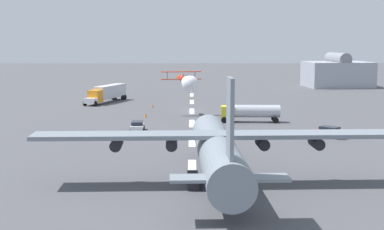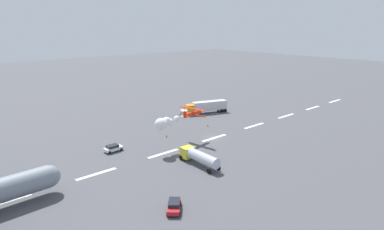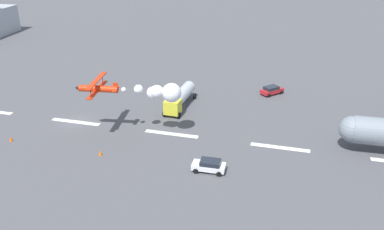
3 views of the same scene
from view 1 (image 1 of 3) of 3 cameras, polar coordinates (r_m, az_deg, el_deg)
name	(u,v)px [view 1 (image 1 of 3)]	position (r m, az deg, el deg)	size (l,w,h in m)	color
ground_plane	(192,111)	(103.40, -0.01, 0.42)	(440.00, 440.00, 0.00)	#4C4C51
runway_stripe_0	(192,85)	(165.26, -0.03, 3.26)	(8.00, 0.90, 0.01)	white
runway_stripe_1	(192,89)	(149.77, -0.03, 2.77)	(8.00, 0.90, 0.01)	white
runway_stripe_2	(192,95)	(134.29, -0.02, 2.17)	(8.00, 0.90, 0.01)	white
runway_stripe_3	(192,102)	(118.83, -0.02, 1.41)	(8.00, 0.90, 0.01)	white
runway_stripe_4	(192,111)	(103.40, -0.01, 0.42)	(8.00, 0.90, 0.01)	white
runway_stripe_5	(192,123)	(88.01, -0.01, -0.91)	(8.00, 0.90, 0.01)	white
runway_stripe_6	(192,141)	(72.69, 0.00, -2.80)	(8.00, 0.90, 0.01)	white
runway_stripe_7	(192,168)	(57.49, 0.02, -5.69)	(8.00, 0.90, 0.01)	white
cargo_transport_plane	(217,148)	(51.69, 2.65, -3.57)	(27.39, 34.93, 10.91)	gray
stunt_biplane_red	(188,82)	(89.69, -0.48, 3.53)	(15.06, 7.34, 2.80)	red
semi_truck_orange	(107,93)	(119.52, -9.07, 2.37)	(15.00, 7.58, 3.70)	silver
fuel_tanker_truck	(249,112)	(89.82, 6.16, 0.35)	(3.08, 9.91, 2.90)	yellow
followme_car_yellow	(137,126)	(80.89, -5.86, -1.16)	(4.12, 2.13, 1.52)	white
airport_staff_sedan	(330,132)	(77.88, 14.58, -1.73)	(4.18, 4.32, 1.52)	#B21E23
hangar_building	(337,73)	(163.35, 15.27, 4.35)	(15.93, 19.08, 10.07)	#9EA3AD
traffic_cone_near	(153,106)	(109.14, -4.21, 1.00)	(0.44, 0.44, 0.75)	orange
traffic_cone_far	(146,115)	(95.40, -4.98, -0.02)	(0.44, 0.44, 0.75)	orange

